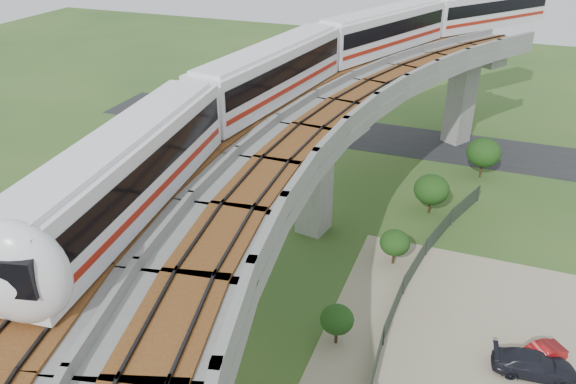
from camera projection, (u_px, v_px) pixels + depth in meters
name	position (u px, v px, depth m)	size (l,w,h in m)	color
ground	(245.00, 311.00, 34.20)	(160.00, 160.00, 0.00)	#2B5020
asphalt_road	(364.00, 135.00, 58.95)	(60.00, 8.00, 0.03)	#232326
viaduct	(307.00, 190.00, 28.74)	(19.58, 73.98, 11.40)	#99968E
metro_train	(354.00, 55.00, 39.94)	(19.67, 59.35, 3.64)	white
fence	(407.00, 341.00, 30.81)	(3.87, 38.73, 1.50)	#2D382D
tree_0	(484.00, 152.00, 49.10)	(2.97, 2.97, 3.70)	#382314
tree_1	(432.00, 189.00, 43.67)	(2.75, 2.75, 3.28)	#382314
tree_2	(395.00, 243.00, 37.75)	(2.05, 2.05, 2.58)	#382314
tree_3	(337.00, 319.00, 30.95)	(1.90, 1.90, 2.52)	#382314
car_red	(538.00, 355.00, 30.14)	(1.10, 3.16, 1.04)	#9A0E10
car_dark	(534.00, 365.00, 29.40)	(1.73, 4.26, 1.24)	black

